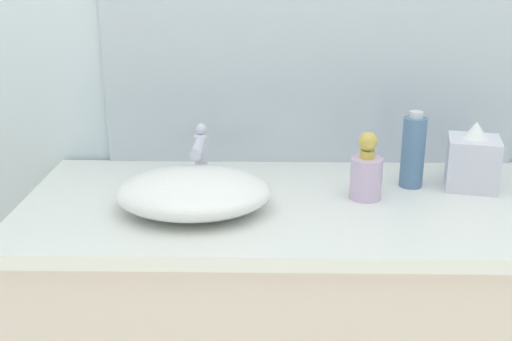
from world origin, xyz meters
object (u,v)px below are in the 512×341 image
Objects in this scene: sink_basin at (193,192)px; tissue_box at (473,160)px; soap_dispenser at (366,172)px; lotion_bottle at (413,151)px.

tissue_box is (0.66, 0.16, 0.03)m from sink_basin.
soap_dispenser is at bearing 11.39° from sink_basin.
soap_dispenser is 0.97× the size of tissue_box.
lotion_bottle is at bearing 34.06° from soap_dispenser.
tissue_box is (0.27, 0.08, 0.01)m from soap_dispenser.
soap_dispenser is 0.15m from lotion_bottle.
lotion_bottle reaches higher than tissue_box.
sink_basin is 0.68m from tissue_box.
sink_basin is 1.84× the size of lotion_bottle.
sink_basin is 0.40m from soap_dispenser.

